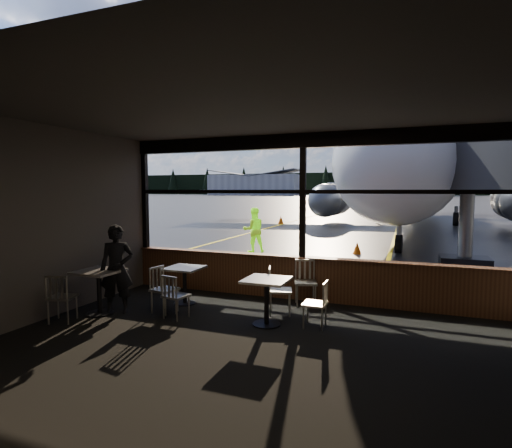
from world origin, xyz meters
The scene contains 31 objects.
ground_plane centered at (0.00, 120.00, 0.00)m, with size 520.00×520.00×0.00m, color black.
carpet_floor centered at (0.00, -3.00, 0.01)m, with size 8.00×6.00×0.01m, color black.
ceiling centered at (0.00, -3.00, 3.50)m, with size 8.00×6.00×0.04m, color #38332D.
wall_left centered at (-4.00, -3.00, 1.75)m, with size 0.04×6.00×3.50m, color #4B443C.
wall_back centered at (0.00, -6.00, 1.75)m, with size 8.00×0.04×3.50m, color #4B443C.
window_sill centered at (0.00, 0.00, 0.45)m, with size 8.00×0.28×0.90m, color #542E19.
window_header centered at (0.00, 0.00, 3.35)m, with size 8.00×0.18×0.30m, color black.
mullion_left centered at (-3.95, 0.00, 2.20)m, with size 0.12×0.12×2.60m, color black.
mullion_centre centered at (0.00, 0.00, 2.20)m, with size 0.12×0.12×2.60m, color black.
window_transom centered at (0.00, 0.00, 2.30)m, with size 8.00×0.10×0.08m, color black.
airliner centered at (2.55, 20.46, 5.87)m, with size 32.02×38.42×11.74m, color silver, non-canonical shape.
jet_bridge centered at (3.60, 5.50, 2.25)m, with size 8.43×10.30×4.49m, color #2E2E31, non-canonical shape.
cafe_table_near centered at (-0.16, -1.80, 0.41)m, with size 0.74×0.74×0.82m, color #ACA59E, non-canonical shape.
cafe_table_mid centered at (-2.17, -1.17, 0.38)m, with size 0.70×0.70×0.76m, color gray, non-canonical shape.
cafe_table_left centered at (-3.31, -2.33, 0.42)m, with size 0.76×0.76×0.84m, color #A8A19A, non-canonical shape.
chair_near_e centered at (0.64, -1.63, 0.40)m, with size 0.44×0.44×0.81m, color #B2ADA1, non-canonical shape.
chair_near_w centered at (-0.13, -1.14, 0.45)m, with size 0.49×0.49×0.91m, color beige, non-canonical shape.
chair_near_n centered at (0.18, -0.40, 0.46)m, with size 0.50×0.50×0.92m, color #B4AFA3, non-canonical shape.
chair_mid_s centered at (-1.82, -2.04, 0.41)m, with size 0.45×0.45×0.83m, color #B2ADA1, non-canonical shape.
chair_mid_w centered at (-2.21, -1.82, 0.44)m, with size 0.48×0.48×0.88m, color #B2AEA1, non-canonical shape.
chair_left_s centered at (-3.59, -2.92, 0.44)m, with size 0.48×0.48×0.88m, color #A9A599, non-canonical shape.
passenger centered at (-3.05, -2.14, 0.84)m, with size 0.61×0.40×1.68m, color black.
ground_crew centered at (-3.34, 5.77, 0.84)m, with size 0.82×0.64×1.68m, color #BFF219.
cone_nose centered at (0.36, 6.71, 0.22)m, with size 0.32×0.32×0.44m, color #FF4708.
cone_wing centered at (-6.20, 18.35, 0.28)m, with size 0.40×0.40×0.56m, color #FF6408.
hangar_left centered at (-70.00, 180.00, 5.50)m, with size 45.00×18.00×11.00m, color silver, non-canonical shape.
hangar_mid centered at (0.00, 185.00, 5.00)m, with size 38.00×15.00×10.00m, color silver, non-canonical shape.
fuel_tank_a centered at (-30.00, 182.00, 3.00)m, with size 8.00×8.00×6.00m, color silver.
fuel_tank_b centered at (-20.00, 182.00, 3.00)m, with size 8.00×8.00×6.00m, color silver.
fuel_tank_c centered at (-10.00, 182.00, 3.00)m, with size 8.00×8.00×6.00m, color silver.
treeline centered at (0.00, 210.00, 6.00)m, with size 360.00×3.00×12.00m, color black.
Camera 1 is at (2.06, -8.15, 2.33)m, focal length 28.00 mm.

